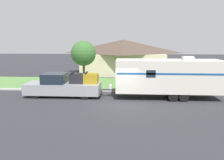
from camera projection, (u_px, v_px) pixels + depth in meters
name	position (u px, v px, depth m)	size (l,w,h in m)	color
ground_plane	(120.00, 103.00, 15.99)	(120.00, 120.00, 0.00)	#2D2D33
curb_strip	(121.00, 91.00, 19.66)	(80.00, 0.30, 0.14)	#ADADA8
lawn_strip	(122.00, 84.00, 23.26)	(80.00, 7.00, 0.03)	#568442
house_across_street	(123.00, 56.00, 30.25)	(11.73, 7.55, 4.69)	beige
pickup_truck	(64.00, 86.00, 17.94)	(6.20, 2.07, 2.03)	black
travel_trailer	(168.00, 76.00, 17.24)	(9.26, 2.44, 3.33)	black
mailbox	(178.00, 79.00, 20.15)	(0.48, 0.20, 1.33)	brown
tree_in_yard	(83.00, 54.00, 22.26)	(2.55, 2.55, 4.52)	brown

